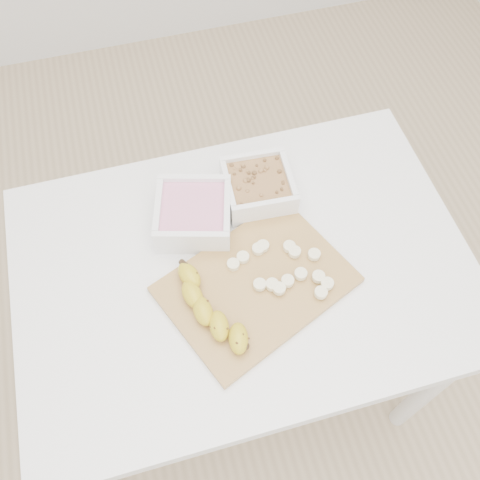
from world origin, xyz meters
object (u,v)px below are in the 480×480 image
object	(u,v)px
table	(243,284)
banana	(211,310)
bowl_granola	(258,187)
bowl_yogurt	(194,214)
cutting_board	(256,284)

from	to	relation	value
table	banana	world-z (taller)	banana
table	bowl_granola	xyz separation A→B (m)	(0.08, 0.17, 0.13)
table	bowl_yogurt	distance (m)	0.21
bowl_granola	cutting_board	xyz separation A→B (m)	(-0.07, -0.23, -0.03)
banana	cutting_board	bearing A→B (deg)	12.09
bowl_granola	bowl_yogurt	bearing A→B (deg)	-167.75
table	banana	xyz separation A→B (m)	(-0.10, -0.10, 0.13)
bowl_yogurt	bowl_granola	world-z (taller)	bowl_yogurt
table	bowl_granola	distance (m)	0.23
table	bowl_yogurt	world-z (taller)	bowl_yogurt
bowl_yogurt	bowl_granola	size ratio (longest dim) A/B	1.25
cutting_board	bowl_yogurt	bearing A→B (deg)	115.36
bowl_yogurt	bowl_granola	distance (m)	0.17
cutting_board	banana	xyz separation A→B (m)	(-0.11, -0.04, 0.03)
table	cutting_board	world-z (taller)	cutting_board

